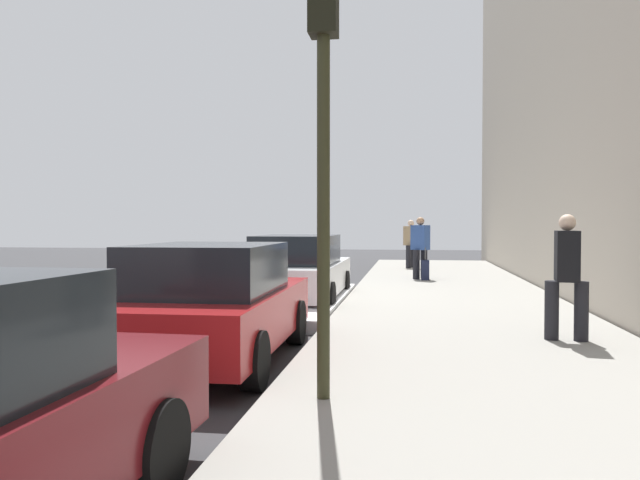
{
  "coord_description": "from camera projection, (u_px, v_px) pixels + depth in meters",
  "views": [
    {
      "loc": [
        -13.55,
        -2.39,
        1.77
      ],
      "look_at": [
        0.17,
        -0.37,
        1.4
      ],
      "focal_mm": 34.77,
      "sensor_mm": 36.0,
      "label": 1
    }
  ],
  "objects": [
    {
      "name": "sidewalk",
      "position": [
        453.0,
        302.0,
        13.32
      ],
      "size": [
        28.0,
        4.6,
        0.15
      ],
      "primitive_type": "cube",
      "color": "gray",
      "rests_on": "ground"
    },
    {
      "name": "pedestrian_blue_coat",
      "position": [
        420.0,
        246.0,
        18.08
      ],
      "size": [
        0.53,
        0.57,
        1.8
      ],
      "color": "black",
      "rests_on": "sidewalk"
    },
    {
      "name": "snow_bank_curb",
      "position": [
        328.0,
        303.0,
        12.84
      ],
      "size": [
        6.11,
        0.56,
        0.22
      ],
      "primitive_type": "cube",
      "color": "white",
      "rests_on": "ground"
    },
    {
      "name": "lane_stripe_centre",
      "position": [
        166.0,
        300.0,
        14.26
      ],
      "size": [
        28.0,
        0.14,
        0.01
      ],
      "primitive_type": "cube",
      "color": "gold",
      "rests_on": "ground"
    },
    {
      "name": "traffic_light_pole",
      "position": [
        324.0,
        100.0,
        5.68
      ],
      "size": [
        0.35,
        0.26,
        4.04
      ],
      "color": "#2D2D19",
      "rests_on": "sidewalk"
    },
    {
      "name": "parked_car_white",
      "position": [
        299.0,
        270.0,
        13.45
      ],
      "size": [
        4.53,
        1.9,
        1.51
      ],
      "color": "black",
      "rests_on": "ground"
    },
    {
      "name": "pedestrian_black_coat",
      "position": [
        567.0,
        273.0,
        8.54
      ],
      "size": [
        0.5,
        0.57,
        1.75
      ],
      "color": "black",
      "rests_on": "sidewalk"
    },
    {
      "name": "rolling_suitcase",
      "position": [
        425.0,
        270.0,
        17.67
      ],
      "size": [
        0.34,
        0.22,
        0.93
      ],
      "color": "#191E38",
      "rests_on": "sidewalk"
    },
    {
      "name": "parked_car_red",
      "position": [
        212.0,
        303.0,
        7.84
      ],
      "size": [
        4.14,
        1.94,
        1.51
      ],
      "color": "black",
      "rests_on": "ground"
    },
    {
      "name": "ground_plane",
      "position": [
        302.0,
        303.0,
        13.8
      ],
      "size": [
        56.0,
        56.0,
        0.0
      ],
      "primitive_type": "plane",
      "color": "#333335"
    },
    {
      "name": "pedestrian_tan_coat",
      "position": [
        411.0,
        242.0,
        22.5
      ],
      "size": [
        0.54,
        0.55,
        1.74
      ],
      "color": "black",
      "rests_on": "sidewalk"
    }
  ]
}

